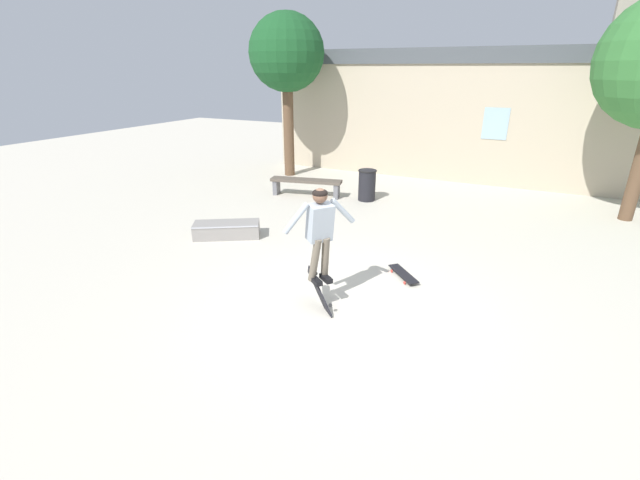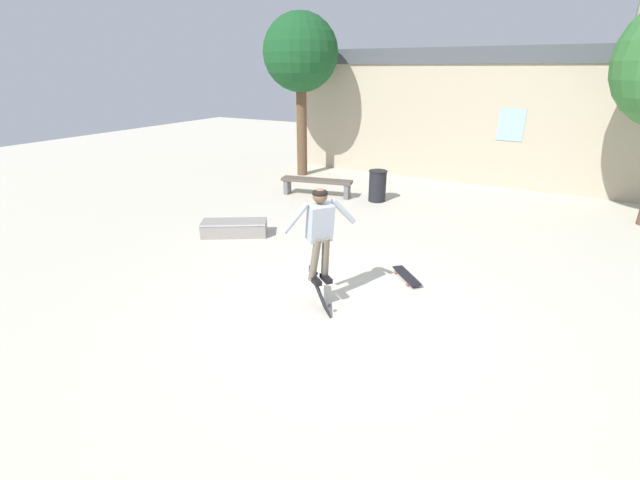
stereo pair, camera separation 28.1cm
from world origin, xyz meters
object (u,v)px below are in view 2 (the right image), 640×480
tree_left (301,55)px  skate_ledge (234,228)px  park_bench (317,183)px  trash_bin (377,185)px  skateboard_resting (407,276)px  skater (320,227)px  skateboard_flipping (320,293)px

tree_left → skate_ledge: 6.83m
park_bench → trash_bin: 1.71m
tree_left → skateboard_resting: size_ratio=7.34×
tree_left → trash_bin: bearing=-26.6°
skater → skateboard_flipping: 1.04m
skateboard_flipping → park_bench: bearing=153.7°
tree_left → skater: size_ratio=3.50×
skate_ledge → trash_bin: size_ratio=1.72×
park_bench → skateboard_resting: (3.86, -3.75, -0.29)m
skater → skateboard_flipping: skater is taller
park_bench → skater: 6.07m
skate_ledge → trash_bin: bearing=34.8°
skate_ledge → skateboard_flipping: bearing=-60.6°
park_bench → skateboard_flipping: 6.02m
trash_bin → skateboard_resting: size_ratio=1.24×
skater → tree_left: bearing=159.8°
tree_left → park_bench: size_ratio=2.44×
trash_bin → skater: bearing=-76.8°
trash_bin → skateboard_flipping: trash_bin is taller
trash_bin → skateboard_flipping: (1.31, -5.59, -0.22)m
tree_left → skateboard_resting: tree_left is taller
park_bench → skateboard_resting: 5.39m
tree_left → skateboard_flipping: bearing=-57.2°
trash_bin → skater: 5.79m
tree_left → skate_ledge: bearing=-73.5°
skate_ledge → skater: skater is taller
skateboard_flipping → skateboard_resting: skateboard_flipping is taller
skater → skateboard_resting: (0.88, 1.46, -1.19)m
skate_ledge → skateboard_resting: (3.91, -0.22, -0.09)m
skate_ledge → trash_bin: trash_bin is taller
skateboard_flipping → skateboard_resting: bearing=93.4°
skate_ledge → skateboard_flipping: size_ratio=2.06×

